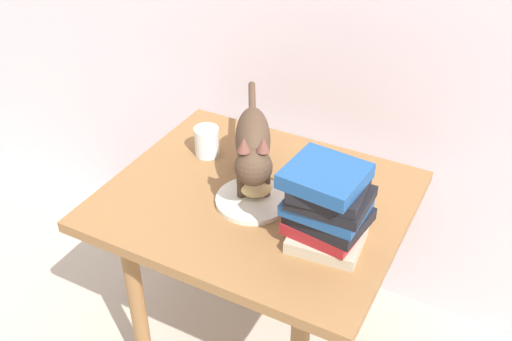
{
  "coord_description": "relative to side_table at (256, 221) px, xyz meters",
  "views": [
    {
      "loc": [
        0.56,
        -1.07,
        1.53
      ],
      "look_at": [
        0.0,
        0.0,
        0.68
      ],
      "focal_mm": 41.35,
      "sensor_mm": 36.0,
      "label": 1
    }
  ],
  "objects": [
    {
      "name": "book_stack",
      "position": [
        0.22,
        -0.08,
        0.19
      ],
      "size": [
        0.2,
        0.18,
        0.21
      ],
      "color": "#BCB299",
      "rests_on": "side_table"
    },
    {
      "name": "candle_jar",
      "position": [
        -0.21,
        0.11,
        0.12
      ],
      "size": [
        0.07,
        0.07,
        0.08
      ],
      "color": "silver",
      "rests_on": "side_table"
    },
    {
      "name": "bread_roll",
      "position": [
        0.01,
        -0.02,
        0.12
      ],
      "size": [
        0.1,
        0.09,
        0.05
      ],
      "primitive_type": "ellipsoid",
      "rotation": [
        0.0,
        0.0,
        0.51
      ],
      "color": "#E0BC7A",
      "rests_on": "plate"
    },
    {
      "name": "cat",
      "position": [
        -0.02,
        0.03,
        0.22
      ],
      "size": [
        0.26,
        0.43,
        0.23
      ],
      "color": "#4C3828",
      "rests_on": "side_table"
    },
    {
      "name": "plate",
      "position": [
        0.01,
        -0.03,
        0.09
      ],
      "size": [
        0.19,
        0.19,
        0.01
      ],
      "primitive_type": "cylinder",
      "color": "silver",
      "rests_on": "side_table"
    },
    {
      "name": "side_table",
      "position": [
        0.0,
        0.0,
        0.0
      ],
      "size": [
        0.76,
        0.64,
        0.6
      ],
      "color": "olive",
      "rests_on": "ground"
    }
  ]
}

